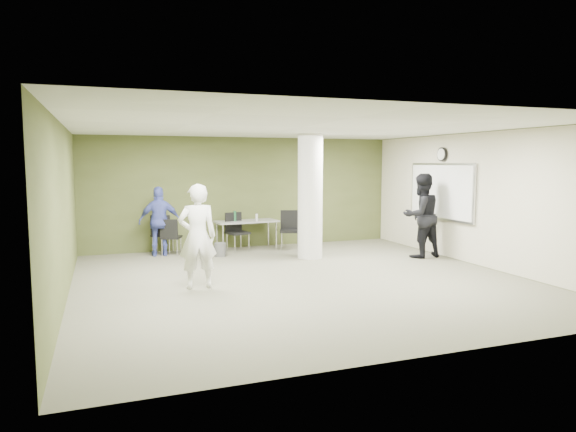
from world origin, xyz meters
name	(u,v)px	position (x,y,z in m)	size (l,w,h in m)	color
floor	(301,280)	(0.00, 0.00, 0.00)	(8.00, 8.00, 0.00)	#595846
ceiling	(302,127)	(0.00, 0.00, 2.80)	(8.00, 8.00, 0.00)	white
wall_back	(244,192)	(0.00, 4.00, 1.40)	(8.00, 0.02, 2.80)	#444D24
wall_left	(63,212)	(-4.00, 0.00, 1.40)	(0.02, 8.00, 2.80)	#444D24
wall_right_cream	(479,199)	(4.00, 0.00, 1.40)	(0.02, 8.00, 2.80)	beige
column	(310,196)	(1.00, 2.00, 1.40)	(0.56, 0.56, 2.80)	silver
whiteboard	(441,191)	(3.92, 1.20, 1.50)	(0.05, 2.30, 1.30)	silver
wall_clock	(442,154)	(3.92, 1.20, 2.35)	(0.06, 0.32, 0.32)	black
folding_table	(246,223)	(-0.07, 3.55, 0.68)	(1.57, 0.77, 0.98)	gray
wastebasket	(220,250)	(-0.89, 2.86, 0.16)	(0.27, 0.27, 0.31)	#4C4C4C
chair_back_left	(162,231)	(-2.13, 3.57, 0.55)	(0.60, 0.60, 0.95)	black
chair_back_right	(170,234)	(-1.96, 3.34, 0.50)	(0.56, 0.56, 0.86)	black
chair_table_left	(236,229)	(-0.37, 3.41, 0.55)	(0.58, 0.58, 0.95)	black
chair_table_right	(290,227)	(0.96, 3.23, 0.57)	(0.62, 0.62, 0.97)	black
woman_white	(197,236)	(-1.91, 0.02, 0.90)	(0.66, 0.43, 1.81)	white
man_black	(421,216)	(3.40, 1.18, 0.96)	(0.93, 0.73, 1.92)	black
man_blue	(160,221)	(-2.18, 3.40, 0.81)	(0.95, 0.39, 1.61)	#444FA8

